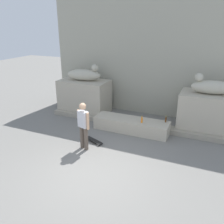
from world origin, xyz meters
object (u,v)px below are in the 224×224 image
statue_reclining_right (212,87)px  bottle_orange (142,120)px  bottle_brown (166,120)px  statue_reclining_left (85,74)px  skater (83,124)px  skateboard (94,141)px

statue_reclining_right → bottle_orange: 2.92m
statue_reclining_right → bottle_brown: 2.13m
statue_reclining_left → bottle_orange: 3.71m
skater → statue_reclining_right: bearing=-122.8°
statue_reclining_right → skater: statue_reclining_right is taller
skater → skateboard: 1.02m
statue_reclining_right → bottle_orange: bearing=23.1°
statue_reclining_left → bottle_orange: statue_reclining_left is taller
skater → statue_reclining_left: bearing=-44.3°
bottle_orange → skater: bearing=-128.3°
bottle_brown → statue_reclining_right: bearing=32.2°
skateboard → bottle_brown: bottle_brown is taller
statue_reclining_left → statue_reclining_right: (5.53, -0.01, 0.00)m
statue_reclining_left → skateboard: (1.84, -2.66, -1.78)m
bottle_orange → skateboard: bearing=-136.5°
statue_reclining_right → bottle_brown: bearing=25.3°
skateboard → bottle_orange: (1.39, 1.32, 0.55)m
bottle_orange → bottle_brown: (0.83, 0.41, -0.01)m
statue_reclining_right → statue_reclining_left: bearing=-7.0°
statue_reclining_left → bottle_orange: bearing=-32.6°
statue_reclining_right → bottle_brown: statue_reclining_right is taller
bottle_orange → statue_reclining_left: bearing=157.6°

